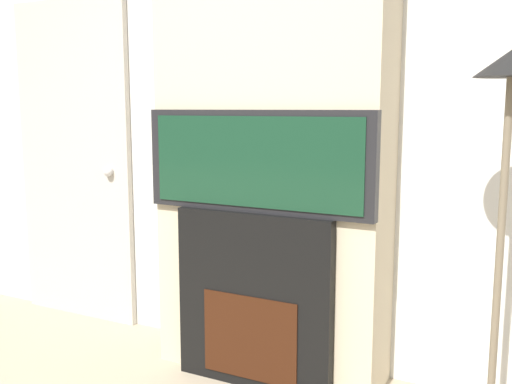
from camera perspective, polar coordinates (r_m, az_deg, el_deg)
name	(u,v)px	position (r m, az deg, el deg)	size (l,w,h in m)	color
wall_back	(289,112)	(3.05, 3.34, 7.97)	(6.00, 0.06, 2.70)	silver
chimney_breast	(272,113)	(2.86, 1.64, 7.95)	(1.18, 0.36, 2.70)	beige
fireplace	(256,300)	(2.86, -0.01, -10.73)	(0.82, 0.15, 0.88)	black
television	(256,162)	(2.71, -0.03, 3.06)	(1.18, 0.07, 0.49)	black
floor_lamp	(505,167)	(2.33, 23.66, 2.28)	(0.28, 0.28, 1.59)	#726651
entry_door	(75,162)	(3.88, -17.68, 2.85)	(0.90, 0.09, 2.05)	#BCB7AD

